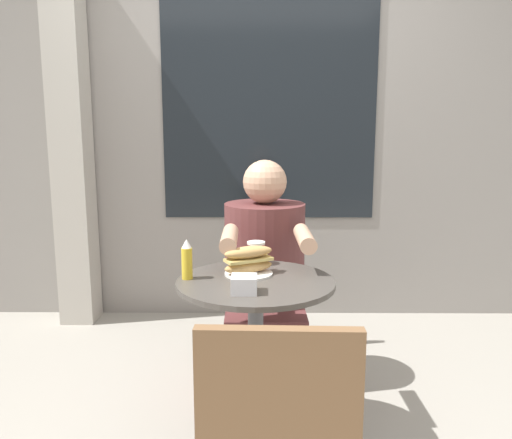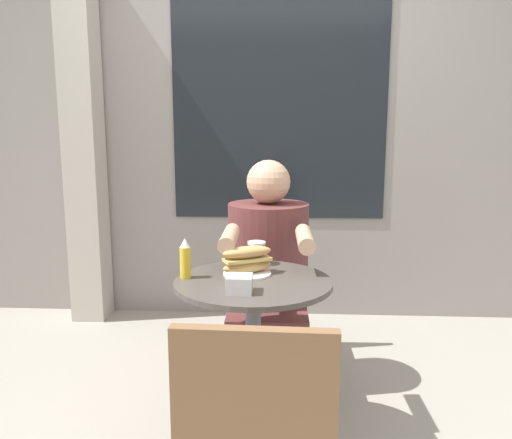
{
  "view_description": "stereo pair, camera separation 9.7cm",
  "coord_description": "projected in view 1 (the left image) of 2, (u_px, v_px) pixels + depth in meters",
  "views": [
    {
      "loc": [
        0.01,
        -1.82,
        1.26
      ],
      "look_at": [
        0.0,
        0.19,
        0.91
      ],
      "focal_mm": 35.0,
      "sensor_mm": 36.0,
      "label": 1
    },
    {
      "loc": [
        0.11,
        -1.82,
        1.26
      ],
      "look_at": [
        0.0,
        0.19,
        0.91
      ],
      "focal_mm": 35.0,
      "sensor_mm": 36.0,
      "label": 2
    }
  ],
  "objects": [
    {
      "name": "storefront_wall",
      "position": [
        258.0,
        112.0,
        3.34
      ],
      "size": [
        8.0,
        0.09,
        2.8
      ],
      "color": "gray",
      "rests_on": "ground_plane"
    },
    {
      "name": "lattice_pillar",
      "position": [
        71.0,
        142.0,
        3.21
      ],
      "size": [
        0.22,
        0.22,
        2.4
      ],
      "color": "#B2ADA3",
      "rests_on": "ground_plane"
    },
    {
      "name": "cafe_table",
      "position": [
        256.0,
        330.0,
        1.93
      ],
      "size": [
        0.6,
        0.6,
        0.71
      ],
      "color": "#47423D",
      "rests_on": "ground_plane"
    },
    {
      "name": "diner_chair",
      "position": [
        264.0,
        268.0,
        2.77
      ],
      "size": [
        0.39,
        0.39,
        0.87
      ],
      "rotation": [
        0.0,
        0.0,
        3.16
      ],
      "color": "brown",
      "rests_on": "ground_plane"
    },
    {
      "name": "seated_diner",
      "position": [
        265.0,
        295.0,
        2.43
      ],
      "size": [
        0.39,
        0.71,
        1.14
      ],
      "rotation": [
        0.0,
        0.0,
        3.16
      ],
      "color": "brown",
      "rests_on": "ground_plane"
    },
    {
      "name": "sandwich_on_plate",
      "position": [
        249.0,
        262.0,
        1.96
      ],
      "size": [
        0.21,
        0.19,
        0.11
      ],
      "rotation": [
        0.0,
        0.0,
        0.46
      ],
      "color": "white",
      "rests_on": "cafe_table"
    },
    {
      "name": "drink_cup",
      "position": [
        256.0,
        253.0,
        2.11
      ],
      "size": [
        0.08,
        0.08,
        0.1
      ],
      "color": "#B73D38",
      "rests_on": "cafe_table"
    },
    {
      "name": "napkin_box",
      "position": [
        244.0,
        284.0,
        1.74
      ],
      "size": [
        0.09,
        0.09,
        0.06
      ],
      "rotation": [
        0.0,
        0.0,
        -0.0
      ],
      "color": "silver",
      "rests_on": "cafe_table"
    },
    {
      "name": "condiment_bottle",
      "position": [
        187.0,
        260.0,
        1.89
      ],
      "size": [
        0.04,
        0.04,
        0.16
      ],
      "color": "gold",
      "rests_on": "cafe_table"
    }
  ]
}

